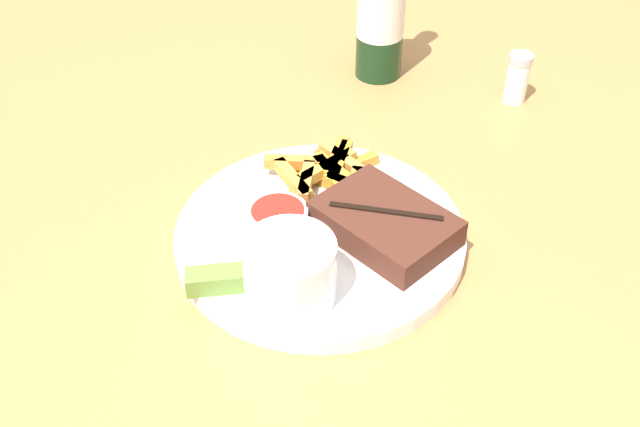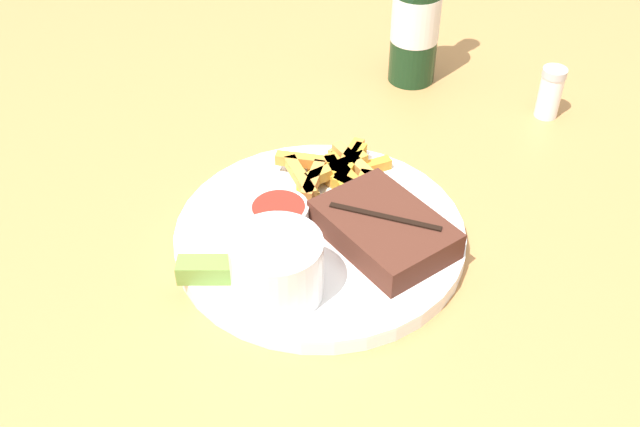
{
  "view_description": "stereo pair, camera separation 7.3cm",
  "coord_description": "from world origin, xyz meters",
  "px_view_note": "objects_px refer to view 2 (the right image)",
  "views": [
    {
      "loc": [
        0.38,
        -0.4,
        1.28
      ],
      "look_at": [
        0.0,
        0.0,
        0.81
      ],
      "focal_mm": 42.0,
      "sensor_mm": 36.0,
      "label": 1
    },
    {
      "loc": [
        0.43,
        -0.35,
        1.28
      ],
      "look_at": [
        0.0,
        0.0,
        0.81
      ],
      "focal_mm": 42.0,
      "sensor_mm": 36.0,
      "label": 2
    }
  ],
  "objects_px": {
    "steak_portion": "(384,229)",
    "pickle_spear": "(213,270)",
    "coleslaw_cup": "(277,264)",
    "beer_bottle": "(416,14)",
    "fork_utensil": "(307,181)",
    "dipping_sauce_cup": "(279,214)",
    "dinner_plate": "(320,236)",
    "salt_shaker": "(550,92)"
  },
  "relations": [
    {
      "from": "steak_portion",
      "to": "dipping_sauce_cup",
      "type": "xyz_separation_m",
      "value": [
        -0.08,
        -0.07,
        -0.0
      ]
    },
    {
      "from": "coleslaw_cup",
      "to": "pickle_spear",
      "type": "bearing_deg",
      "value": -144.66
    },
    {
      "from": "steak_portion",
      "to": "beer_bottle",
      "type": "xyz_separation_m",
      "value": [
        -0.23,
        0.26,
        0.06
      ]
    },
    {
      "from": "coleslaw_cup",
      "to": "fork_utensil",
      "type": "relative_size",
      "value": 0.67
    },
    {
      "from": "dinner_plate",
      "to": "steak_portion",
      "type": "relative_size",
      "value": 2.18
    },
    {
      "from": "dipping_sauce_cup",
      "to": "fork_utensil",
      "type": "bearing_deg",
      "value": 119.81
    },
    {
      "from": "dinner_plate",
      "to": "dipping_sauce_cup",
      "type": "bearing_deg",
      "value": -138.29
    },
    {
      "from": "dinner_plate",
      "to": "fork_utensil",
      "type": "xyz_separation_m",
      "value": [
        -0.07,
        0.04,
        0.01
      ]
    },
    {
      "from": "pickle_spear",
      "to": "dinner_plate",
      "type": "bearing_deg",
      "value": 85.79
    },
    {
      "from": "fork_utensil",
      "to": "beer_bottle",
      "type": "height_order",
      "value": "beer_bottle"
    },
    {
      "from": "steak_portion",
      "to": "pickle_spear",
      "type": "xyz_separation_m",
      "value": [
        -0.06,
        -0.16,
        -0.0
      ]
    },
    {
      "from": "steak_portion",
      "to": "salt_shaker",
      "type": "xyz_separation_m",
      "value": [
        -0.06,
        0.33,
        0.0
      ]
    },
    {
      "from": "dipping_sauce_cup",
      "to": "salt_shaker",
      "type": "xyz_separation_m",
      "value": [
        0.02,
        0.39,
        0.0
      ]
    },
    {
      "from": "dipping_sauce_cup",
      "to": "fork_utensil",
      "type": "relative_size",
      "value": 0.48
    },
    {
      "from": "fork_utensil",
      "to": "salt_shaker",
      "type": "height_order",
      "value": "salt_shaker"
    },
    {
      "from": "pickle_spear",
      "to": "beer_bottle",
      "type": "bearing_deg",
      "value": 112.01
    },
    {
      "from": "dinner_plate",
      "to": "dipping_sauce_cup",
      "type": "height_order",
      "value": "dipping_sauce_cup"
    },
    {
      "from": "steak_portion",
      "to": "salt_shaker",
      "type": "bearing_deg",
      "value": 100.17
    },
    {
      "from": "dipping_sauce_cup",
      "to": "beer_bottle",
      "type": "height_order",
      "value": "beer_bottle"
    },
    {
      "from": "dinner_plate",
      "to": "beer_bottle",
      "type": "distance_m",
      "value": 0.35
    },
    {
      "from": "coleslaw_cup",
      "to": "pickle_spear",
      "type": "relative_size",
      "value": 1.29
    },
    {
      "from": "beer_bottle",
      "to": "steak_portion",
      "type": "bearing_deg",
      "value": -48.56
    },
    {
      "from": "pickle_spear",
      "to": "beer_bottle",
      "type": "xyz_separation_m",
      "value": [
        -0.17,
        0.41,
        0.06
      ]
    },
    {
      "from": "dipping_sauce_cup",
      "to": "beer_bottle",
      "type": "relative_size",
      "value": 0.23
    },
    {
      "from": "pickle_spear",
      "to": "fork_utensil",
      "type": "height_order",
      "value": "pickle_spear"
    },
    {
      "from": "dipping_sauce_cup",
      "to": "pickle_spear",
      "type": "distance_m",
      "value": 0.09
    },
    {
      "from": "coleslaw_cup",
      "to": "beer_bottle",
      "type": "xyz_separation_m",
      "value": [
        -0.22,
        0.38,
        0.04
      ]
    },
    {
      "from": "dipping_sauce_cup",
      "to": "dinner_plate",
      "type": "bearing_deg",
      "value": 41.71
    },
    {
      "from": "fork_utensil",
      "to": "beer_bottle",
      "type": "bearing_deg",
      "value": 140.73
    },
    {
      "from": "dinner_plate",
      "to": "fork_utensil",
      "type": "height_order",
      "value": "fork_utensil"
    },
    {
      "from": "salt_shaker",
      "to": "steak_portion",
      "type": "bearing_deg",
      "value": -79.83
    },
    {
      "from": "beer_bottle",
      "to": "dinner_plate",
      "type": "bearing_deg",
      "value": -59.19
    },
    {
      "from": "coleslaw_cup",
      "to": "fork_utensil",
      "type": "xyz_separation_m",
      "value": [
        -0.11,
        0.12,
        -0.03
      ]
    },
    {
      "from": "steak_portion",
      "to": "pickle_spear",
      "type": "distance_m",
      "value": 0.17
    },
    {
      "from": "steak_portion",
      "to": "coleslaw_cup",
      "type": "bearing_deg",
      "value": -94.18
    },
    {
      "from": "beer_bottle",
      "to": "salt_shaker",
      "type": "xyz_separation_m",
      "value": [
        0.17,
        0.07,
        -0.06
      ]
    },
    {
      "from": "coleslaw_cup",
      "to": "dipping_sauce_cup",
      "type": "distance_m",
      "value": 0.09
    },
    {
      "from": "steak_portion",
      "to": "coleslaw_cup",
      "type": "relative_size",
      "value": 1.6
    },
    {
      "from": "pickle_spear",
      "to": "dipping_sauce_cup",
      "type": "bearing_deg",
      "value": 103.55
    },
    {
      "from": "pickle_spear",
      "to": "beer_bottle",
      "type": "distance_m",
      "value": 0.45
    },
    {
      "from": "dipping_sauce_cup",
      "to": "pickle_spear",
      "type": "relative_size",
      "value": 0.93
    },
    {
      "from": "coleslaw_cup",
      "to": "steak_portion",
      "type": "bearing_deg",
      "value": 85.82
    }
  ]
}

